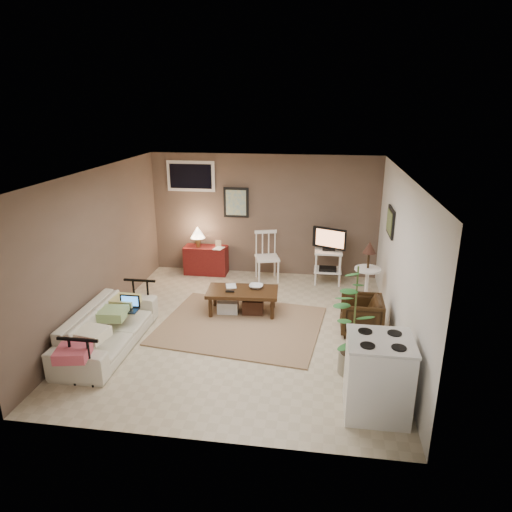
% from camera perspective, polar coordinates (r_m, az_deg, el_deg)
% --- Properties ---
extents(floor, '(5.00, 5.00, 0.00)m').
position_cam_1_polar(floor, '(7.16, -1.67, -9.03)').
color(floor, '#C1B293').
rests_on(floor, ground).
extents(art_back, '(0.50, 0.03, 0.60)m').
position_cam_1_polar(art_back, '(9.07, -2.50, 6.69)').
color(art_back, black).
extents(art_right, '(0.03, 0.60, 0.45)m').
position_cam_1_polar(art_right, '(7.59, 16.47, 4.12)').
color(art_right, black).
extents(window, '(0.96, 0.03, 0.60)m').
position_cam_1_polar(window, '(9.19, -8.15, 9.85)').
color(window, white).
extents(rug, '(2.66, 2.24, 0.02)m').
position_cam_1_polar(rug, '(7.23, -1.95, -8.64)').
color(rug, '#997C59').
rests_on(rug, floor).
extents(coffee_table, '(1.19, 0.67, 0.44)m').
position_cam_1_polar(coffee_table, '(7.54, -1.76, -5.47)').
color(coffee_table, '#381E0F').
rests_on(coffee_table, floor).
extents(sofa, '(0.57, 1.97, 0.77)m').
position_cam_1_polar(sofa, '(6.83, -18.12, -7.85)').
color(sofa, beige).
rests_on(sofa, floor).
extents(sofa_pillows, '(0.38, 1.87, 0.13)m').
position_cam_1_polar(sofa_pillows, '(6.59, -18.68, -8.05)').
color(sofa_pillows, '#F4EECA').
rests_on(sofa_pillows, sofa).
extents(sofa_end_rails, '(0.53, 1.97, 0.66)m').
position_cam_1_polar(sofa_end_rails, '(6.81, -17.21, -8.35)').
color(sofa_end_rails, black).
rests_on(sofa_end_rails, floor).
extents(laptop, '(0.30, 0.22, 0.21)m').
position_cam_1_polar(laptop, '(6.98, -15.61, -5.98)').
color(laptop, black).
rests_on(laptop, sofa).
extents(red_console, '(0.86, 0.38, 0.99)m').
position_cam_1_polar(red_console, '(9.30, -6.35, -0.17)').
color(red_console, maroon).
rests_on(red_console, floor).
extents(spindle_chair, '(0.54, 0.54, 0.96)m').
position_cam_1_polar(spindle_chair, '(8.88, 1.38, -0.24)').
color(spindle_chair, white).
rests_on(spindle_chair, floor).
extents(tv_stand, '(0.62, 0.42, 1.10)m').
position_cam_1_polar(tv_stand, '(8.78, 9.04, 0.20)').
color(tv_stand, white).
rests_on(tv_stand, floor).
extents(side_table, '(0.44, 0.44, 1.17)m').
position_cam_1_polar(side_table, '(7.82, 13.82, -1.36)').
color(side_table, white).
rests_on(side_table, floor).
extents(armchair, '(0.57, 0.61, 0.62)m').
position_cam_1_polar(armchair, '(7.09, 13.03, -7.02)').
color(armchair, black).
rests_on(armchair, floor).
extents(potted_plant, '(0.37, 0.37, 1.49)m').
position_cam_1_polar(potted_plant, '(5.84, 12.22, -7.47)').
color(potted_plant, gray).
rests_on(potted_plant, floor).
extents(stove, '(0.71, 0.66, 0.93)m').
position_cam_1_polar(stove, '(5.36, 14.98, -14.33)').
color(stove, white).
rests_on(stove, floor).
extents(bowl, '(0.23, 0.06, 0.23)m').
position_cam_1_polar(bowl, '(7.51, 0.01, -3.21)').
color(bowl, '#381E0F').
rests_on(bowl, coffee_table).
extents(book_table, '(0.17, 0.06, 0.23)m').
position_cam_1_polar(book_table, '(7.57, -3.77, -3.08)').
color(book_table, '#381E0F').
rests_on(book_table, coffee_table).
extents(book_console, '(0.18, 0.06, 0.24)m').
position_cam_1_polar(book_console, '(9.06, -5.20, 1.65)').
color(book_console, '#381E0F').
rests_on(book_console, red_console).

